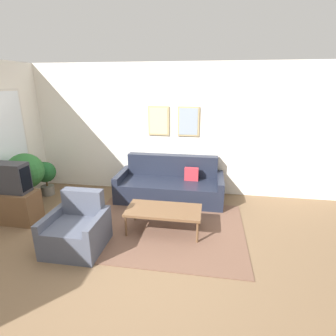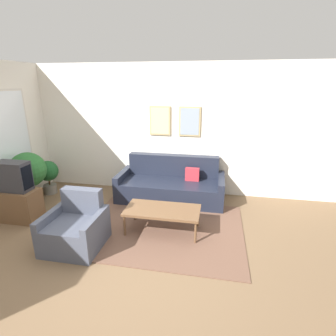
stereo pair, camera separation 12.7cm
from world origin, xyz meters
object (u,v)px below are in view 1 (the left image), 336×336
at_px(coffee_table, 164,211).
at_px(armchair, 77,230).
at_px(couch, 170,185).
at_px(tv, 11,178).
at_px(potted_plant_tall, 25,172).

height_order(coffee_table, armchair, armchair).
height_order(couch, coffee_table, couch).
xyz_separation_m(couch, tv, (-2.46, -1.37, 0.52)).
bearing_deg(potted_plant_tall, couch, 15.57).
bearing_deg(potted_plant_tall, armchair, -35.63).
bearing_deg(armchair, potted_plant_tall, 161.05).
height_order(tv, armchair, tv).
xyz_separation_m(couch, armchair, (-1.08, -1.89, -0.02)).
distance_m(couch, coffee_table, 1.27).
bearing_deg(potted_plant_tall, tv, -70.53).
relative_size(coffee_table, tv, 2.14).
relative_size(coffee_table, armchair, 1.49).
distance_m(armchair, potted_plant_tall, 2.01).
xyz_separation_m(coffee_table, potted_plant_tall, (-2.76, 0.52, 0.33)).
height_order(couch, tv, tv).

